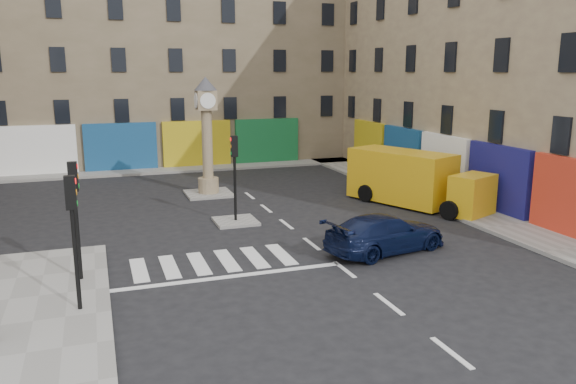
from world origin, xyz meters
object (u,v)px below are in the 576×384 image
yellow_van (413,179)px  navy_sedan (386,233)px  traffic_light_left_far (75,202)px  clock_pillar (207,129)px  traffic_light_left_near (73,221)px  traffic_light_island (235,164)px

yellow_van → navy_sedan: bearing=-151.6°
traffic_light_left_far → clock_pillar: bearing=61.1°
traffic_light_left_near → clock_pillar: size_ratio=0.61×
traffic_light_left_near → navy_sedan: bearing=11.2°
traffic_light_left_near → yellow_van: traffic_light_left_near is taller
traffic_light_left_near → traffic_light_island: 10.03m
clock_pillar → navy_sedan: bearing=-70.1°
traffic_light_island → yellow_van: 9.13m
navy_sedan → traffic_light_island: bearing=23.8°
traffic_light_left_far → navy_sedan: 10.71m
traffic_light_left_far → clock_pillar: clock_pillar is taller
traffic_light_left_far → yellow_van: bearing=20.4°
navy_sedan → traffic_light_left_near: bearing=88.5°
traffic_light_left_near → navy_sedan: size_ratio=0.77×
traffic_light_left_near → clock_pillar: bearing=65.5°
traffic_light_left_near → navy_sedan: traffic_light_left_near is taller
traffic_light_left_far → traffic_light_island: size_ratio=1.00×
traffic_light_left_near → navy_sedan: 10.91m
traffic_light_island → clock_pillar: (0.00, 6.00, 0.96)m
traffic_light_island → navy_sedan: 7.35m
traffic_light_left_near → traffic_light_left_far: (0.00, 2.40, 0.00)m
traffic_light_left_far → navy_sedan: size_ratio=0.77×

